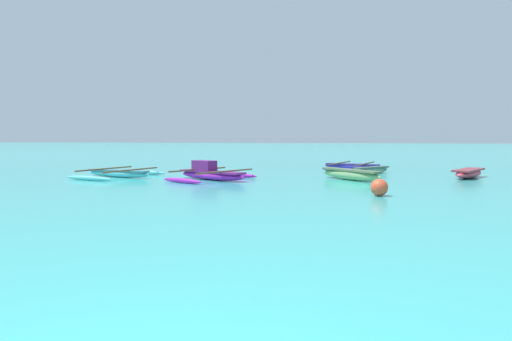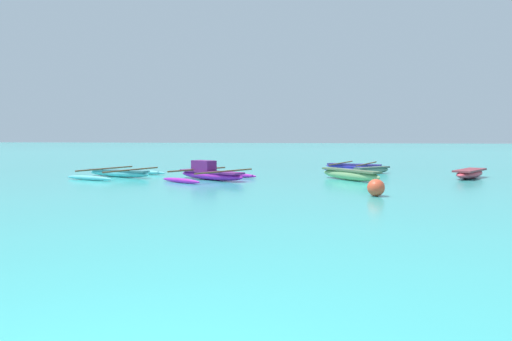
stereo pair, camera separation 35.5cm
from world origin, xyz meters
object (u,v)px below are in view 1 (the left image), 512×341
at_px(moored_boat_3, 469,173).
at_px(moored_boat_4, 352,166).
at_px(moored_boat_0, 211,174).
at_px(moored_boat_5, 118,173).
at_px(mooring_buoy_0, 379,187).
at_px(moored_boat_1, 371,170).
at_px(moored_boat_2, 351,174).

relative_size(moored_boat_3, moored_boat_4, 0.56).
bearing_deg(moored_boat_0, moored_boat_5, -156.99).
bearing_deg(moored_boat_3, mooring_buoy_0, 177.49).
relative_size(moored_boat_1, moored_boat_3, 0.74).
relative_size(moored_boat_4, moored_boat_5, 1.14).
bearing_deg(mooring_buoy_0, moored_boat_5, 155.52).
relative_size(moored_boat_5, mooring_buoy_0, 7.93).
height_order(moored_boat_3, moored_boat_5, moored_boat_3).
distance_m(moored_boat_0, mooring_buoy_0, 8.01).
relative_size(moored_boat_3, mooring_buoy_0, 5.03).
bearing_deg(moored_boat_1, moored_boat_5, 151.88).
height_order(moored_boat_0, moored_boat_3, moored_boat_0).
bearing_deg(mooring_buoy_0, moored_boat_0, 146.15).
relative_size(moored_boat_1, mooring_buoy_0, 3.73).
bearing_deg(moored_boat_5, moored_boat_0, 10.26).
distance_m(moored_boat_5, mooring_buoy_0, 12.35).
bearing_deg(moored_boat_3, moored_boat_5, 128.71).
relative_size(moored_boat_2, moored_boat_3, 1.09).
bearing_deg(moored_boat_4, moored_boat_2, -75.14).
xyz_separation_m(moored_boat_1, mooring_buoy_0, (-0.65, -8.70, 0.07)).
distance_m(moored_boat_0, moored_boat_4, 10.07).
bearing_deg(moored_boat_1, moored_boat_3, -67.03).
bearing_deg(mooring_buoy_0, moored_boat_4, 90.34).
relative_size(moored_boat_2, mooring_buoy_0, 5.49).
relative_size(moored_boat_0, moored_boat_4, 0.86).
height_order(moored_boat_3, moored_boat_4, moored_boat_3).
bearing_deg(moored_boat_1, moored_boat_2, -154.40).
bearing_deg(moored_boat_3, moored_boat_2, 140.46).
bearing_deg(moored_boat_2, mooring_buoy_0, -33.21).
relative_size(moored_boat_0, moored_boat_2, 1.41).
bearing_deg(moored_boat_0, mooring_buoy_0, -2.72).
xyz_separation_m(moored_boat_0, mooring_buoy_0, (6.65, -4.46, 0.00)).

